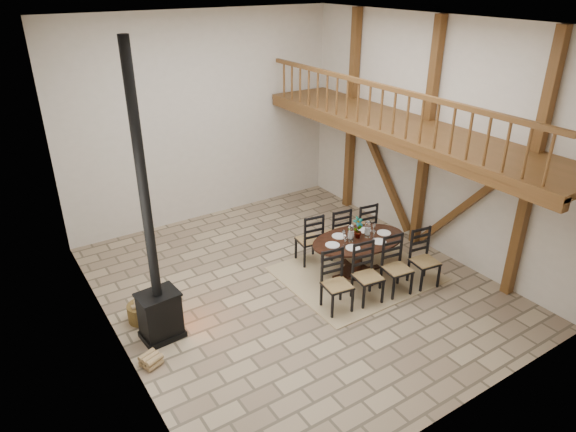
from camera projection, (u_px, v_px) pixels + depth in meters
ground at (295, 284)px, 10.41m from camera, size 8.00×8.00×0.00m
room_shell at (348, 131)px, 9.69m from camera, size 7.02×8.02×5.01m
rug at (356, 274)px, 10.75m from camera, size 3.00×2.50×0.02m
dining_table at (360, 259)px, 10.50m from camera, size 2.54×2.53×1.30m
wood_stove at (156, 282)px, 8.45m from camera, size 0.73×0.58×5.00m
log_basket at (142, 311)px, 9.29m from camera, size 0.50×0.50×0.41m
log_stack at (151, 360)px, 8.24m from camera, size 0.37×0.38×0.20m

